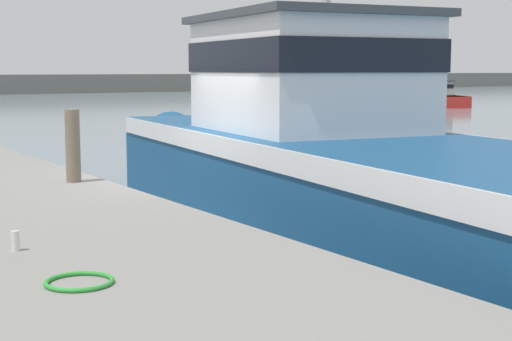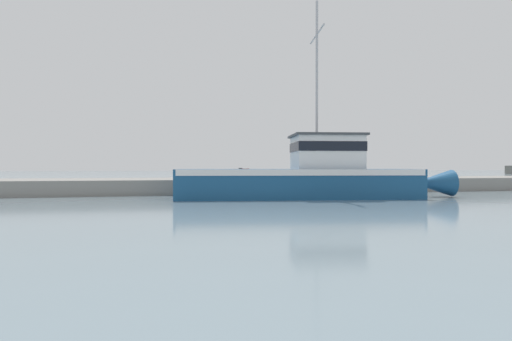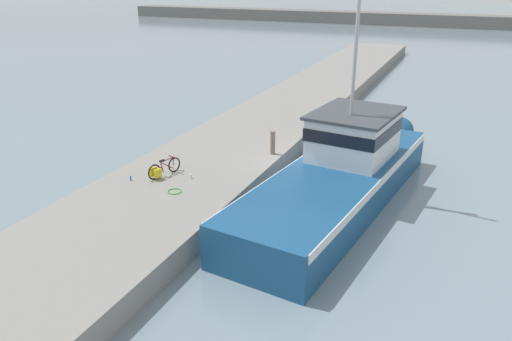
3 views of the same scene
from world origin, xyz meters
The scene contains 8 objects.
ground_plane centered at (0.00, 0.00, 0.00)m, with size 320.00×320.00×0.00m, color gray.
far_shoreline centered at (30.00, 73.27, 1.01)m, with size 180.00×5.00×2.01m, color slate.
fishing_boat_main centered at (2.03, -1.29, 1.25)m, with size 5.23×15.47×10.76m.
boat_white_moored centered at (34.76, 29.09, 0.69)m, with size 4.53×7.45×1.81m.
boat_orange_near centered at (45.71, 42.99, 0.82)m, with size 4.62×7.95×4.80m.
mooring_post centered at (-1.64, 0.30, 1.45)m, with size 0.22×0.22×1.07m, color #756651.
hose_coil centered at (-3.48, -5.10, 0.93)m, with size 0.54×0.54×0.04m, color green.
water_bottle_on_curb centered at (-3.59, -3.71, 1.00)m, with size 0.07×0.07×0.19m, color silver.
Camera 1 is at (-5.46, -10.84, 2.56)m, focal length 55.00 mm.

